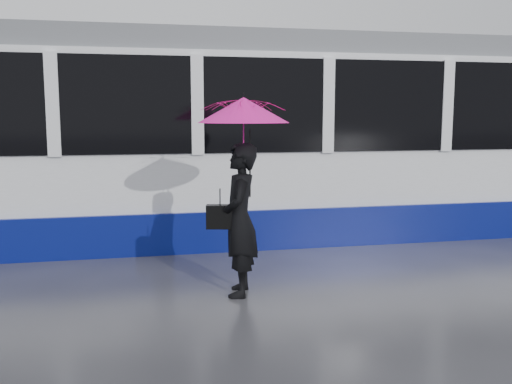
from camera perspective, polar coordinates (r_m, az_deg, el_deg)
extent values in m
plane|color=#2A2A2F|center=(7.44, -4.24, -8.39)|extent=(90.00, 90.00, 0.00)
cube|color=#3F3D38|center=(9.15, -5.78, -5.27)|extent=(34.00, 0.07, 0.02)
cube|color=#3F3D38|center=(10.55, -6.64, -3.54)|extent=(34.00, 0.07, 0.02)
cube|color=white|center=(9.62, -15.59, 4.24)|extent=(24.00, 2.40, 2.95)
cube|color=navy|center=(9.76, -15.33, -2.89)|extent=(24.00, 2.56, 0.62)
cube|color=black|center=(9.60, -15.73, 8.27)|extent=(23.00, 2.48, 1.40)
cube|color=slate|center=(9.67, -15.95, 14.05)|extent=(23.60, 2.20, 0.35)
imported|color=black|center=(6.50, -1.66, -2.81)|extent=(0.55, 0.71, 1.75)
imported|color=#E31382|center=(6.40, -1.25, 5.75)|extent=(1.14, 1.16, 0.87)
cone|color=#E31382|center=(6.40, -1.25, 8.20)|extent=(1.23, 1.23, 0.28)
cylinder|color=black|center=(6.40, -1.26, 9.66)|extent=(0.01, 0.01, 0.07)
cylinder|color=black|center=(6.46, -0.61, 2.86)|extent=(0.02, 0.02, 0.76)
cube|color=black|center=(6.48, -3.60, -2.48)|extent=(0.33, 0.20, 0.27)
cylinder|color=black|center=(6.44, -3.62, -0.51)|extent=(0.01, 0.01, 0.18)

